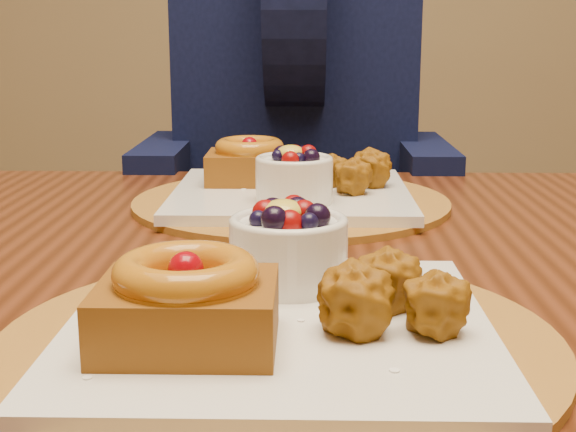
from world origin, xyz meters
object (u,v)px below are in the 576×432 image
object	(u,v)px
place_setting_near	(275,310)
chair_far	(311,247)
dining_table	(287,333)
place_setting_far	(289,187)
diner	(296,85)

from	to	relation	value
place_setting_near	chair_far	bearing A→B (deg)	88.20
dining_table	place_setting_far	size ratio (longest dim) A/B	4.21
chair_far	diner	size ratio (longest dim) A/B	1.20
dining_table	chair_far	bearing A→B (deg)	87.91
place_setting_near	diner	bearing A→B (deg)	89.87
diner	chair_far	bearing A→B (deg)	94.54
dining_table	place_setting_near	bearing A→B (deg)	-90.72
place_setting_far	diner	bearing A→B (deg)	89.78
dining_table	place_setting_near	size ratio (longest dim) A/B	4.21
dining_table	place_setting_far	bearing A→B (deg)	90.65
place_setting_far	dining_table	bearing A→B (deg)	-89.35
place_setting_far	chair_far	distance (m)	0.64
diner	place_setting_far	bearing A→B (deg)	-72.43
place_setting_near	chair_far	xyz separation A→B (m)	(0.03, 1.02, -0.24)
place_setting_far	diner	xyz separation A→B (m)	(0.00, 0.46, 0.09)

